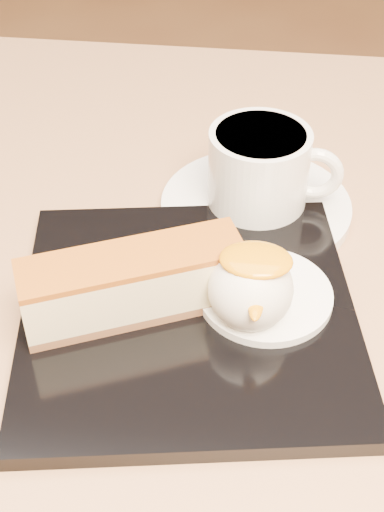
# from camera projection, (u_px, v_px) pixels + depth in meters

# --- Properties ---
(table) EXTENTS (0.80, 0.80, 0.72)m
(table) POSITION_uv_depth(u_px,v_px,m) (129.00, 432.00, 0.60)
(table) COLOR black
(table) RESTS_ON ground
(dessert_plate) EXTENTS (0.25, 0.25, 0.01)m
(dessert_plate) POSITION_uv_depth(u_px,v_px,m) (188.00, 314.00, 0.48)
(dessert_plate) COLOR black
(dessert_plate) RESTS_ON table
(cheesecake) EXTENTS (0.15, 0.09, 0.05)m
(cheesecake) POSITION_uv_depth(u_px,v_px,m) (133.00, 283.00, 0.46)
(cheesecake) COLOR brown
(cheesecake) RESTS_ON dessert_plate
(cream_smear) EXTENTS (0.09, 0.09, 0.01)m
(cream_smear) POSITION_uv_depth(u_px,v_px,m) (265.00, 295.00, 0.48)
(cream_smear) COLOR white
(cream_smear) RESTS_ON dessert_plate
(ice_cream_scoop) EXTENTS (0.05, 0.05, 0.05)m
(ice_cream_scoop) POSITION_uv_depth(u_px,v_px,m) (251.00, 289.00, 0.45)
(ice_cream_scoop) COLOR white
(ice_cream_scoop) RESTS_ON cream_smear
(mango_sauce) EXTENTS (0.05, 0.03, 0.01)m
(mango_sauce) POSITION_uv_depth(u_px,v_px,m) (256.00, 260.00, 0.43)
(mango_sauce) COLOR orange
(mango_sauce) RESTS_ON ice_cream_scoop
(mint_sprig) EXTENTS (0.04, 0.03, 0.00)m
(mint_sprig) POSITION_uv_depth(u_px,v_px,m) (225.00, 262.00, 0.49)
(mint_sprig) COLOR green
(mint_sprig) RESTS_ON cream_smear
(saucer) EXTENTS (0.15, 0.15, 0.01)m
(saucer) POSITION_uv_depth(u_px,v_px,m) (256.00, 207.00, 0.56)
(saucer) COLOR white
(saucer) RESTS_ON table
(coffee_cup) EXTENTS (0.10, 0.08, 0.06)m
(coffee_cup) POSITION_uv_depth(u_px,v_px,m) (261.00, 168.00, 0.54)
(coffee_cup) COLOR white
(coffee_cup) RESTS_ON saucer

